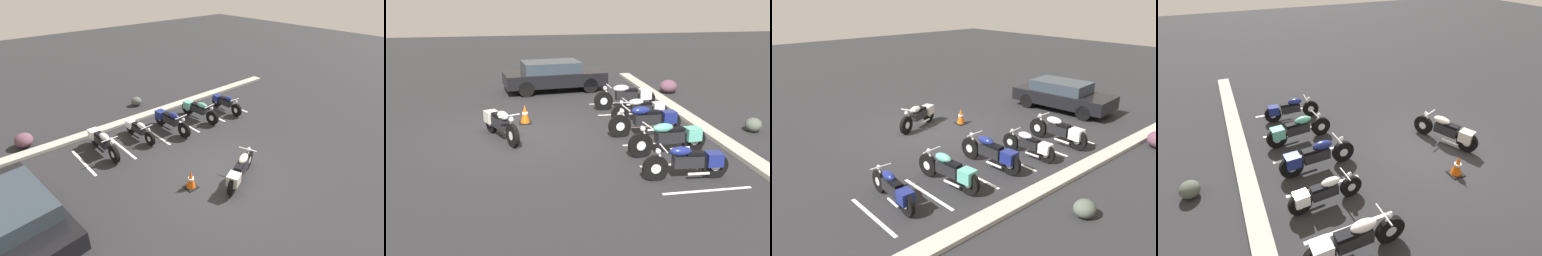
{
  "view_description": "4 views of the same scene",
  "coord_description": "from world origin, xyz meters",
  "views": [
    {
      "loc": [
        -6.39,
        -5.66,
        6.33
      ],
      "look_at": [
        0.19,
        2.02,
        0.94
      ],
      "focal_mm": 28.0,
      "sensor_mm": 36.0,
      "label": 1
    },
    {
      "loc": [
        12.97,
        -0.53,
        4.31
      ],
      "look_at": [
        1.0,
        1.6,
        0.49
      ],
      "focal_mm": 42.0,
      "sensor_mm": 36.0,
      "label": 2
    },
    {
      "loc": [
        7.93,
        11.01,
        5.01
      ],
      "look_at": [
        -0.35,
        1.61,
        0.43
      ],
      "focal_mm": 35.0,
      "sensor_mm": 36.0,
      "label": 3
    },
    {
      "loc": [
        -6.28,
        5.82,
        5.55
      ],
      "look_at": [
        0.72,
        2.64,
        1.01
      ],
      "focal_mm": 28.0,
      "sensor_mm": 36.0,
      "label": 4
    }
  ],
  "objects": [
    {
      "name": "landscape_rock_0",
      "position": [
        -4.8,
        6.54,
        0.28
      ],
      "size": [
        0.87,
        0.9,
        0.57
      ],
      "primitive_type": "ellipsoid",
      "rotation": [
        0.0,
        0.0,
        1.29
      ],
      "color": "#5E3C4B",
      "rests_on": "ground"
    },
    {
      "name": "stall_line_3",
      "position": [
        1.33,
        3.89,
        0.0
      ],
      "size": [
        0.1,
        2.1,
        0.0
      ],
      "primitive_type": "cube",
      "color": "white",
      "rests_on": "ground"
    },
    {
      "name": "stall_line_2",
      "position": [
        -0.28,
        3.89,
        0.0
      ],
      "size": [
        0.1,
        2.1,
        0.0
      ],
      "primitive_type": "cube",
      "color": "white",
      "rests_on": "ground"
    },
    {
      "name": "stall_line_1",
      "position": [
        -1.88,
        3.89,
        0.0
      ],
      "size": [
        0.1,
        2.1,
        0.0
      ],
      "primitive_type": "cube",
      "color": "white",
      "rests_on": "ground"
    },
    {
      "name": "parked_bike_3",
      "position": [
        2.19,
        3.94,
        0.47
      ],
      "size": [
        0.65,
        2.24,
        0.88
      ],
      "rotation": [
        0.0,
        0.0,
        -1.47
      ],
      "color": "black",
      "rests_on": "ground"
    },
    {
      "name": "parked_bike_2",
      "position": [
        0.5,
        3.88,
        0.48
      ],
      "size": [
        0.65,
        2.3,
        0.91
      ],
      "rotation": [
        0.0,
        0.0,
        -1.51
      ],
      "color": "black",
      "rests_on": "ground"
    },
    {
      "name": "ground",
      "position": [
        0.0,
        0.0,
        0.0
      ],
      "size": [
        60.0,
        60.0,
        0.0
      ],
      "primitive_type": "plane",
      "color": "#262628"
    },
    {
      "name": "motorcycle_cream_featured",
      "position": [
        0.04,
        -0.59,
        0.47
      ],
      "size": [
        2.14,
        1.06,
        0.89
      ],
      "rotation": [
        0.0,
        0.0,
        0.39
      ],
      "color": "black",
      "rests_on": "ground"
    },
    {
      "name": "traffic_cone",
      "position": [
        -1.38,
        0.25,
        0.3
      ],
      "size": [
        0.4,
        0.4,
        0.63
      ],
      "color": "black",
      "rests_on": "ground"
    },
    {
      "name": "landscape_rock_1",
      "position": [
        0.79,
        7.19,
        0.22
      ],
      "size": [
        0.69,
        0.66,
        0.45
      ],
      "primitive_type": "ellipsoid",
      "rotation": [
        0.0,
        0.0,
        1.22
      ],
      "color": "#4B5449",
      "rests_on": "ground"
    },
    {
      "name": "car_black",
      "position": [
        -6.08,
        1.79,
        0.68
      ],
      "size": [
        2.23,
        4.46,
        1.29
      ],
      "rotation": [
        0.0,
        0.0,
        1.67
      ],
      "color": "black",
      "rests_on": "ground"
    },
    {
      "name": "stall_line_0",
      "position": [
        -3.49,
        3.89,
        0.0
      ],
      "size": [
        0.1,
        2.1,
        0.0
      ],
      "primitive_type": "cube",
      "color": "white",
      "rests_on": "ground"
    },
    {
      "name": "parked_bike_0",
      "position": [
        -2.58,
        4.12,
        0.48
      ],
      "size": [
        0.65,
        2.32,
        0.91
      ],
      "rotation": [
        0.0,
        0.0,
        -1.56
      ],
      "color": "black",
      "rests_on": "ground"
    },
    {
      "name": "concrete_curb",
      "position": [
        0.0,
        5.78,
        0.06
      ],
      "size": [
        18.0,
        0.5,
        0.12
      ],
      "primitive_type": "cube",
      "color": "#A8A399",
      "rests_on": "ground"
    },
    {
      "name": "stall_line_5",
      "position": [
        4.54,
        3.89,
        0.0
      ],
      "size": [
        0.1,
        2.1,
        0.0
      ],
      "primitive_type": "cube",
      "color": "white",
      "rests_on": "ground"
    },
    {
      "name": "parked_bike_4",
      "position": [
        3.84,
        3.75,
        0.43
      ],
      "size": [
        0.58,
        2.06,
        0.81
      ],
      "rotation": [
        0.0,
        0.0,
        -1.63
      ],
      "color": "black",
      "rests_on": "ground"
    },
    {
      "name": "stall_line_4",
      "position": [
        2.93,
        3.89,
        0.0
      ],
      "size": [
        0.1,
        2.1,
        0.0
      ],
      "primitive_type": "cube",
      "color": "white",
      "rests_on": "ground"
    },
    {
      "name": "parked_bike_1",
      "position": [
        -0.95,
        4.15,
        0.41
      ],
      "size": [
        0.56,
        1.98,
        0.78
      ],
      "rotation": [
        0.0,
        0.0,
        -1.51
      ],
      "color": "black",
      "rests_on": "ground"
    }
  ]
}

